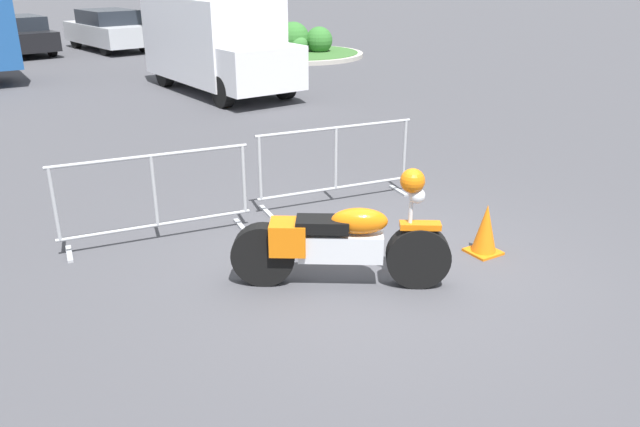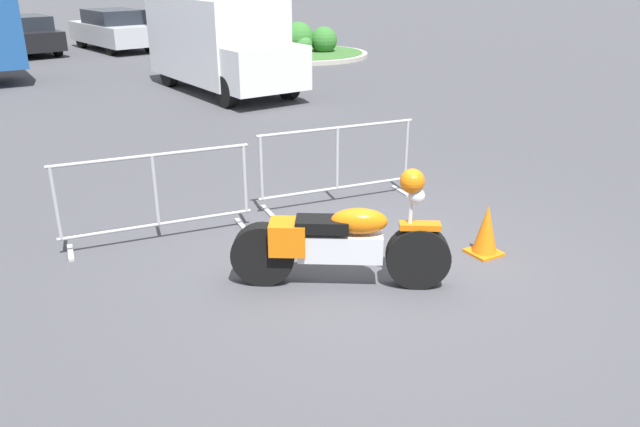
% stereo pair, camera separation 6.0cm
% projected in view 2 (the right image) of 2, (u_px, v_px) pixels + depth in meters
% --- Properties ---
extents(ground_plane, '(120.00, 120.00, 0.00)m').
position_uv_depth(ground_plane, '(379.00, 268.00, 6.78)').
color(ground_plane, '#424247').
extents(motorcycle, '(1.96, 1.37, 1.26)m').
position_uv_depth(motorcycle, '(340.00, 242.00, 6.27)').
color(motorcycle, black).
rests_on(motorcycle, ground).
extents(crowd_barrier_near, '(2.25, 0.71, 1.07)m').
position_uv_depth(crowd_barrier_near, '(156.00, 196.00, 7.28)').
color(crowd_barrier_near, '#9EA0A5').
rests_on(crowd_barrier_near, ground).
extents(crowd_barrier_far, '(2.25, 0.71, 1.07)m').
position_uv_depth(crowd_barrier_far, '(337.00, 164.00, 8.46)').
color(crowd_barrier_far, '#9EA0A5').
rests_on(crowd_barrier_far, ground).
extents(delivery_van, '(2.37, 5.15, 2.31)m').
position_uv_depth(delivery_van, '(220.00, 42.00, 15.73)').
color(delivery_van, silver).
rests_on(delivery_van, ground).
extents(parked_car_black, '(2.25, 4.19, 1.35)m').
position_uv_depth(parked_car_black, '(24.00, 35.00, 22.49)').
color(parked_car_black, black).
rests_on(parked_car_black, ground).
extents(parked_car_silver, '(2.47, 4.61, 1.49)m').
position_uv_depth(parked_car_silver, '(114.00, 30.00, 23.57)').
color(parked_car_silver, '#B7BABF').
rests_on(parked_car_silver, ground).
extents(pedestrian, '(0.37, 0.37, 1.69)m').
position_uv_depth(pedestrian, '(208.00, 26.00, 23.21)').
color(pedestrian, '#262838').
rests_on(pedestrian, ground).
extents(planter_island, '(4.47, 4.47, 1.18)m').
position_uv_depth(planter_island, '(303.00, 47.00, 22.10)').
color(planter_island, '#ADA89E').
rests_on(planter_island, ground).
extents(traffic_cone, '(0.34, 0.34, 0.59)m').
position_uv_depth(traffic_cone, '(486.00, 230.00, 7.02)').
color(traffic_cone, orange).
rests_on(traffic_cone, ground).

